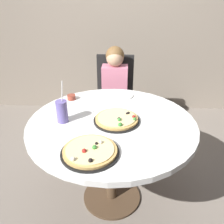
{
  "coord_description": "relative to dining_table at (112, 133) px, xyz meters",
  "views": [
    {
      "loc": [
        0.06,
        -1.5,
        1.63
      ],
      "look_at": [
        0.0,
        0.05,
        0.8
      ],
      "focal_mm": 38.98,
      "sensor_mm": 36.0,
      "label": 1
    }
  ],
  "objects": [
    {
      "name": "ground_plane",
      "position": [
        0.0,
        0.0,
        -0.65
      ],
      "size": [
        8.0,
        8.0,
        0.0
      ],
      "primitive_type": "plane",
      "color": "slate"
    },
    {
      "name": "dining_table",
      "position": [
        0.0,
        0.0,
        0.0
      ],
      "size": [
        1.2,
        1.2,
        0.75
      ],
      "color": "white",
      "rests_on": "ground_plane"
    },
    {
      "name": "chair_wooden",
      "position": [
        0.0,
        0.97,
        -0.12
      ],
      "size": [
        0.41,
        0.41,
        0.95
      ],
      "color": "black",
      "rests_on": "ground_plane"
    },
    {
      "name": "diner_child",
      "position": [
        -0.0,
        0.79,
        -0.17
      ],
      "size": [
        0.26,
        0.41,
        1.08
      ],
      "color": "#3F4766",
      "rests_on": "ground_plane"
    },
    {
      "name": "pizza_veggie",
      "position": [
        0.04,
        0.0,
        0.12
      ],
      "size": [
        0.33,
        0.33,
        0.05
      ],
      "color": "black",
      "rests_on": "dining_table"
    },
    {
      "name": "pizza_cheese",
      "position": [
        -0.11,
        -0.37,
        0.12
      ],
      "size": [
        0.34,
        0.34,
        0.05
      ],
      "color": "black",
      "rests_on": "dining_table"
    },
    {
      "name": "soda_cup",
      "position": [
        -0.35,
        -0.01,
        0.18
      ],
      "size": [
        0.08,
        0.08,
        0.31
      ],
      "color": "#6659A5",
      "rests_on": "dining_table"
    },
    {
      "name": "sauce_bowl",
      "position": [
        -0.36,
        0.36,
        0.12
      ],
      "size": [
        0.07,
        0.07,
        0.04
      ],
      "primitive_type": "cylinder",
      "color": "brown",
      "rests_on": "dining_table"
    },
    {
      "name": "plate_small",
      "position": [
        0.08,
        0.45,
        0.1
      ],
      "size": [
        0.18,
        0.18,
        0.01
      ],
      "primitive_type": "cylinder",
      "color": "white",
      "rests_on": "dining_table"
    }
  ]
}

